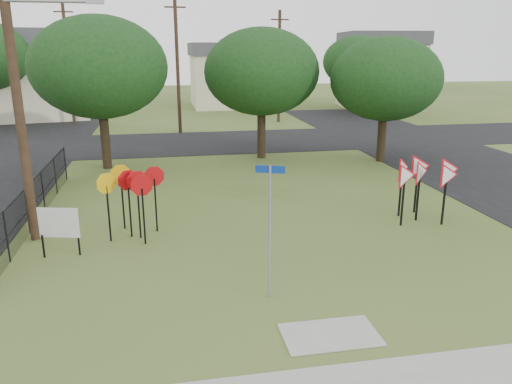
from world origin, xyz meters
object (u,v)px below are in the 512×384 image
(stop_sign_cluster, at_px, (132,187))
(street_name_sign, at_px, (270,225))
(info_board, at_px, (59,224))
(yield_sign_cluster, at_px, (423,174))

(stop_sign_cluster, bearing_deg, street_name_sign, -54.49)
(stop_sign_cluster, relative_size, info_board, 1.50)
(info_board, bearing_deg, street_name_sign, -33.00)
(info_board, bearing_deg, stop_sign_cluster, 31.53)
(yield_sign_cluster, bearing_deg, info_board, -174.73)
(street_name_sign, distance_m, yield_sign_cluster, 7.79)
(yield_sign_cluster, relative_size, info_board, 1.92)
(street_name_sign, relative_size, info_board, 2.23)
(info_board, bearing_deg, yield_sign_cluster, 5.27)
(street_name_sign, xyz_separation_m, stop_sign_cluster, (-3.34, 4.69, -0.20))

